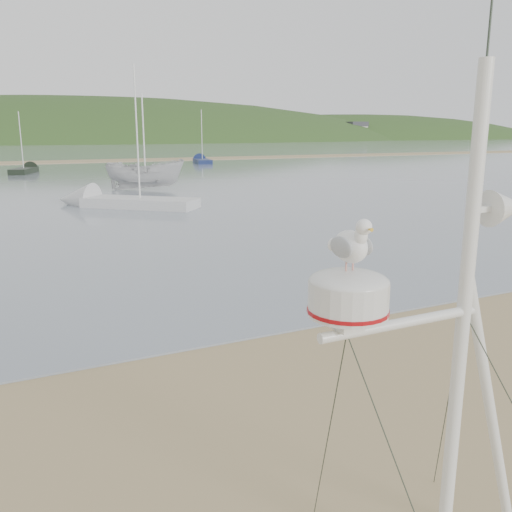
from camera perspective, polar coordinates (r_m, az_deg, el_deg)
name	(u,v)px	position (r m, az deg, el deg)	size (l,w,h in m)	color
hill_ridge	(45,190)	(241.80, -21.35, 6.51)	(620.00, 180.00, 80.00)	#233C18
mast_rig	(450,458)	(5.01, 19.74, -19.43)	(2.39, 2.55, 5.39)	silver
boat_white	(144,150)	(37.90, -11.68, 10.87)	(1.99, 2.05, 5.30)	silver
sailboat_blue_far	(200,160)	(70.55, -5.89, 9.99)	(3.17, 7.32, 7.06)	#15214C
sailboat_dark_mid	(29,169)	(57.75, -22.81, 8.40)	(3.48, 6.33, 6.18)	black
sailboat_white_near	(103,201)	(30.10, -15.82, 5.59)	(7.18, 6.72, 7.84)	silver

